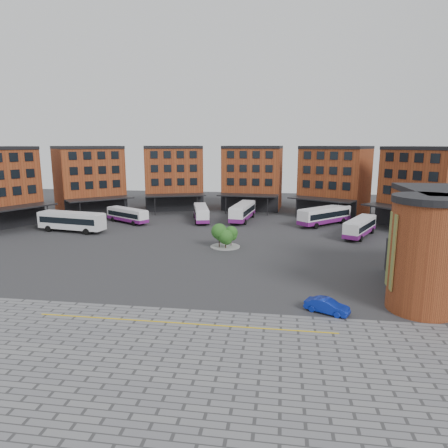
# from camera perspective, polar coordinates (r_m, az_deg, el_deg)

# --- Properties ---
(ground) EXTENTS (160.00, 160.00, 0.00)m
(ground) POSITION_cam_1_polar(r_m,az_deg,el_deg) (48.37, -4.21, -6.77)
(ground) COLOR #28282B
(ground) RESTS_ON ground
(paving_zone) EXTENTS (50.00, 22.00, 0.02)m
(paving_zone) POSITION_cam_1_polar(r_m,az_deg,el_deg) (28.52, -10.16, -20.65)
(paving_zone) COLOR slate
(paving_zone) RESTS_ON ground
(yellow_line) EXTENTS (26.00, 0.15, 0.02)m
(yellow_line) POSITION_cam_1_polar(r_m,az_deg,el_deg) (35.25, -5.97, -13.91)
(yellow_line) COLOR gold
(yellow_line) RESTS_ON paving_zone
(main_building) EXTENTS (94.14, 42.48, 14.60)m
(main_building) POSITION_cam_1_polar(r_m,az_deg,el_deg) (84.77, -1.87, 6.10)
(main_building) COLOR brown
(main_building) RESTS_ON ground
(tree_island) EXTENTS (4.40, 4.40, 3.64)m
(tree_island) POSITION_cam_1_polar(r_m,az_deg,el_deg) (58.48, 0.11, -1.59)
(tree_island) COLOR gray
(tree_island) RESTS_ON ground
(bus_a) EXTENTS (12.46, 4.76, 3.44)m
(bus_a) POSITION_cam_1_polar(r_m,az_deg,el_deg) (74.01, -20.96, 0.51)
(bus_a) COLOR silver
(bus_a) RESTS_ON ground
(bus_b) EXTENTS (9.77, 7.16, 2.82)m
(bus_b) POSITION_cam_1_polar(r_m,az_deg,el_deg) (79.30, -13.64, 1.26)
(bus_b) COLOR white
(bus_b) RESTS_ON ground
(bus_c) EXTENTS (5.13, 10.97, 3.01)m
(bus_c) POSITION_cam_1_polar(r_m,az_deg,el_deg) (78.80, -3.29, 1.58)
(bus_c) COLOR white
(bus_c) RESTS_ON ground
(bus_d) EXTENTS (4.24, 12.31, 3.40)m
(bus_d) POSITION_cam_1_polar(r_m,az_deg,el_deg) (79.21, 2.67, 1.78)
(bus_d) COLOR white
(bus_d) RESTS_ON ground
(bus_e) EXTENTS (10.54, 10.49, 3.41)m
(bus_e) POSITION_cam_1_polar(r_m,az_deg,el_deg) (77.14, 14.17, 1.19)
(bus_e) COLOR white
(bus_e) RESTS_ON ground
(bus_f) EXTENTS (6.93, 10.74, 3.03)m
(bus_f) POSITION_cam_1_polar(r_m,az_deg,el_deg) (69.30, 18.84, -0.38)
(bus_f) COLOR white
(bus_f) RESTS_ON ground
(blue_car) EXTENTS (4.20, 2.95, 1.31)m
(blue_car) POSITION_cam_1_polar(r_m,az_deg,el_deg) (37.98, 14.49, -11.27)
(blue_car) COLOR #0B219A
(blue_car) RESTS_ON ground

